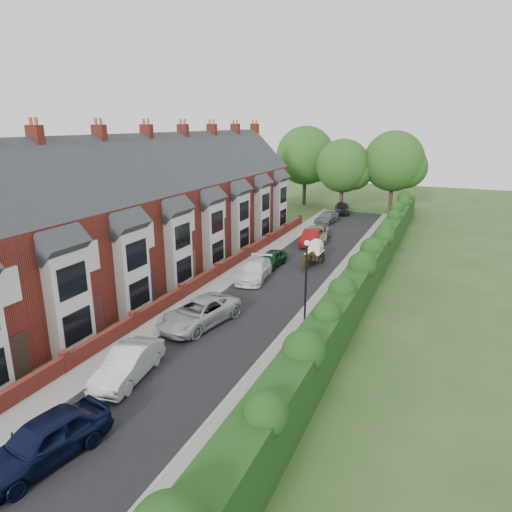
{
  "coord_description": "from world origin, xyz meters",
  "views": [
    {
      "loc": [
        10.27,
        -18.81,
        11.23
      ],
      "look_at": [
        -1.93,
        9.42,
        2.2
      ],
      "focal_mm": 32.0,
      "sensor_mm": 36.0,
      "label": 1
    }
  ],
  "objects_px": {
    "car_beige": "(317,234)",
    "horse": "(308,261)",
    "car_green": "(272,259)",
    "car_grey": "(327,217)",
    "car_white": "(254,270)",
    "car_silver_b": "(199,313)",
    "car_silver_a": "(128,364)",
    "car_red": "(311,238)",
    "horse_cart": "(315,250)",
    "car_navy": "(44,440)",
    "lamppost": "(306,273)",
    "car_black": "(342,208)"
  },
  "relations": [
    {
      "from": "lamppost",
      "to": "horse",
      "type": "distance_m",
      "value": 11.06
    },
    {
      "from": "car_silver_a",
      "to": "car_grey",
      "type": "height_order",
      "value": "car_silver_a"
    },
    {
      "from": "car_navy",
      "to": "horse",
      "type": "distance_m",
      "value": 24.03
    },
    {
      "from": "car_green",
      "to": "car_beige",
      "type": "relative_size",
      "value": 0.79
    },
    {
      "from": "car_silver_a",
      "to": "car_beige",
      "type": "bearing_deg",
      "value": 80.53
    },
    {
      "from": "car_silver_b",
      "to": "car_black",
      "type": "xyz_separation_m",
      "value": [
        -0.18,
        36.33,
        0.01
      ]
    },
    {
      "from": "car_silver_a",
      "to": "car_red",
      "type": "xyz_separation_m",
      "value": [
        0.76,
        25.99,
        -0.01
      ]
    },
    {
      "from": "car_white",
      "to": "horse_cart",
      "type": "height_order",
      "value": "horse_cart"
    },
    {
      "from": "lamppost",
      "to": "car_silver_b",
      "type": "xyz_separation_m",
      "value": [
        -5.71,
        -1.93,
        -2.55
      ]
    },
    {
      "from": "car_white",
      "to": "car_beige",
      "type": "bearing_deg",
      "value": 77.4
    },
    {
      "from": "car_navy",
      "to": "car_silver_a",
      "type": "xyz_separation_m",
      "value": [
        -0.76,
        5.41,
        -0.08
      ]
    },
    {
      "from": "car_white",
      "to": "car_grey",
      "type": "distance_m",
      "value": 21.57
    },
    {
      "from": "car_white",
      "to": "car_grey",
      "type": "xyz_separation_m",
      "value": [
        -0.19,
        21.57,
        -0.05
      ]
    },
    {
      "from": "car_white",
      "to": "car_silver_b",
      "type": "bearing_deg",
      "value": -96.6
    },
    {
      "from": "car_green",
      "to": "car_silver_a",
      "type": "bearing_deg",
      "value": -86.96
    },
    {
      "from": "car_green",
      "to": "car_grey",
      "type": "xyz_separation_m",
      "value": [
        -0.19,
        18.07,
        0.0
      ]
    },
    {
      "from": "car_beige",
      "to": "horse",
      "type": "height_order",
      "value": "horse"
    },
    {
      "from": "car_red",
      "to": "car_silver_b",
      "type": "bearing_deg",
      "value": -99.76
    },
    {
      "from": "car_beige",
      "to": "car_grey",
      "type": "height_order",
      "value": "car_beige"
    },
    {
      "from": "car_navy",
      "to": "car_silver_a",
      "type": "relative_size",
      "value": 1.07
    },
    {
      "from": "lamppost",
      "to": "car_beige",
      "type": "bearing_deg",
      "value": 104.15
    },
    {
      "from": "horse_cart",
      "to": "car_grey",
      "type": "bearing_deg",
      "value": 101.25
    },
    {
      "from": "car_silver_a",
      "to": "car_white",
      "type": "height_order",
      "value": "car_silver_a"
    },
    {
      "from": "car_red",
      "to": "horse",
      "type": "xyz_separation_m",
      "value": [
        2.03,
        -7.46,
        -0.01
      ]
    },
    {
      "from": "car_black",
      "to": "horse",
      "type": "relative_size",
      "value": 2.69
    },
    {
      "from": "car_white",
      "to": "car_red",
      "type": "xyz_separation_m",
      "value": [
        0.98,
        11.19,
        0.01
      ]
    },
    {
      "from": "car_black",
      "to": "horse_cart",
      "type": "bearing_deg",
      "value": -95.37
    },
    {
      "from": "horse_cart",
      "to": "car_navy",
      "type": "bearing_deg",
      "value": -94.5
    },
    {
      "from": "car_silver_b",
      "to": "car_green",
      "type": "relative_size",
      "value": 1.44
    },
    {
      "from": "horse",
      "to": "car_black",
      "type": "bearing_deg",
      "value": -81.87
    },
    {
      "from": "car_silver_b",
      "to": "horse_cart",
      "type": "height_order",
      "value": "horse_cart"
    },
    {
      "from": "lamppost",
      "to": "car_navy",
      "type": "distance_m",
      "value": 14.72
    },
    {
      "from": "car_navy",
      "to": "car_silver_a",
      "type": "height_order",
      "value": "car_navy"
    },
    {
      "from": "car_green",
      "to": "horse",
      "type": "distance_m",
      "value": 3.01
    },
    {
      "from": "lamppost",
      "to": "horse_cart",
      "type": "relative_size",
      "value": 1.85
    },
    {
      "from": "car_green",
      "to": "car_red",
      "type": "relative_size",
      "value": 0.87
    },
    {
      "from": "lamppost",
      "to": "car_silver_b",
      "type": "bearing_deg",
      "value": -161.3
    },
    {
      "from": "lamppost",
      "to": "car_silver_a",
      "type": "xyz_separation_m",
      "value": [
        -5.76,
        -8.2,
        -2.58
      ]
    },
    {
      "from": "lamppost",
      "to": "car_beige",
      "type": "xyz_separation_m",
      "value": [
        -5.0,
        19.84,
        -2.63
      ]
    },
    {
      "from": "car_white",
      "to": "car_beige",
      "type": "relative_size",
      "value": 1.01
    },
    {
      "from": "horse",
      "to": "car_silver_b",
      "type": "bearing_deg",
      "value": 78.63
    },
    {
      "from": "car_grey",
      "to": "horse",
      "type": "distance_m",
      "value": 18.13
    },
    {
      "from": "horse",
      "to": "horse_cart",
      "type": "relative_size",
      "value": 0.6
    },
    {
      "from": "car_green",
      "to": "car_red",
      "type": "xyz_separation_m",
      "value": [
        0.98,
        7.68,
        0.07
      ]
    },
    {
      "from": "car_silver_b",
      "to": "horse_cart",
      "type": "bearing_deg",
      "value": 90.31
    },
    {
      "from": "car_navy",
      "to": "horse",
      "type": "height_order",
      "value": "car_navy"
    },
    {
      "from": "lamppost",
      "to": "car_green",
      "type": "distance_m",
      "value": 12.04
    },
    {
      "from": "car_beige",
      "to": "horse",
      "type": "xyz_separation_m",
      "value": [
        2.03,
        -9.51,
        0.04
      ]
    },
    {
      "from": "car_navy",
      "to": "car_green",
      "type": "height_order",
      "value": "car_navy"
    },
    {
      "from": "car_green",
      "to": "car_grey",
      "type": "relative_size",
      "value": 0.85
    }
  ]
}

